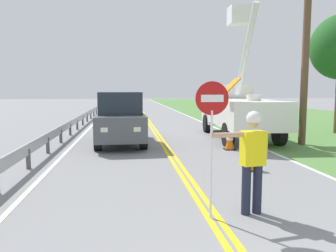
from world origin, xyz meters
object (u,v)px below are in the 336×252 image
oncoming_suv_nearest (120,118)px  traffic_cone_lead (253,158)px  utility_pole_near (307,30)px  stop_sign_paddle (212,119)px  traffic_cone_mid (230,140)px  utility_bucket_truck (236,106)px  flagger_worker (252,156)px

oncoming_suv_nearest → traffic_cone_lead: oncoming_suv_nearest is taller
oncoming_suv_nearest → utility_pole_near: utility_pole_near is taller
oncoming_suv_nearest → utility_pole_near: bearing=-8.7°
stop_sign_paddle → traffic_cone_mid: (2.33, 6.30, -1.37)m
stop_sign_paddle → traffic_cone_mid: size_ratio=3.33×
utility_bucket_truck → utility_pole_near: bearing=-52.3°
traffic_cone_lead → traffic_cone_mid: size_ratio=1.00×
utility_bucket_truck → traffic_cone_mid: (-1.31, -3.20, -1.09)m
utility_bucket_truck → stop_sign_paddle: bearing=-111.0°
utility_pole_near → flagger_worker: bearing=-124.7°
flagger_worker → utility_pole_near: 9.09m
stop_sign_paddle → utility_bucket_truck: (3.64, 9.50, -0.28)m
flagger_worker → utility_pole_near: bearing=55.3°
stop_sign_paddle → traffic_cone_mid: bearing=69.7°
oncoming_suv_nearest → traffic_cone_lead: size_ratio=6.64×
flagger_worker → traffic_cone_mid: flagger_worker is taller
stop_sign_paddle → traffic_cone_lead: size_ratio=3.33×
traffic_cone_mid → utility_pole_near: bearing=12.8°
flagger_worker → stop_sign_paddle: size_ratio=0.78×
flagger_worker → utility_bucket_truck: (2.88, 9.39, 0.38)m
flagger_worker → utility_pole_near: size_ratio=0.21×
oncoming_suv_nearest → traffic_cone_mid: size_ratio=6.64×
stop_sign_paddle → utility_bucket_truck: size_ratio=0.34×
utility_bucket_truck → oncoming_suv_nearest: 5.50m
flagger_worker → traffic_cone_mid: (1.57, 6.19, -0.71)m
utility_bucket_truck → utility_pole_near: size_ratio=0.80×
stop_sign_paddle → traffic_cone_lead: 3.99m
utility_pole_near → stop_sign_paddle: bearing=-128.3°
stop_sign_paddle → utility_pole_near: size_ratio=0.27×
utility_bucket_truck → oncoming_suv_nearest: bearing=-165.7°
flagger_worker → stop_sign_paddle: (-0.76, -0.11, 0.66)m
traffic_cone_lead → traffic_cone_mid: bearing=84.0°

